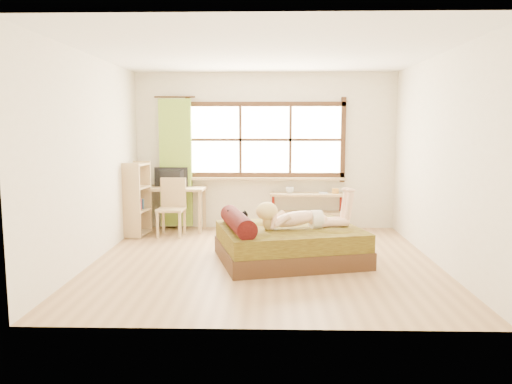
{
  "coord_description": "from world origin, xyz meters",
  "views": [
    {
      "loc": [
        0.06,
        -6.45,
        1.77
      ],
      "look_at": [
        -0.11,
        0.2,
        0.9
      ],
      "focal_mm": 35.0,
      "sensor_mm": 36.0,
      "label": 1
    }
  ],
  "objects_px": {
    "woman": "(302,208)",
    "chair": "(172,204)",
    "kitten": "(236,218)",
    "desk": "(170,193)",
    "bookshelf": "(137,199)",
    "pipe_shelf": "(308,203)",
    "bed": "(286,243)"
  },
  "relations": [
    {
      "from": "kitten",
      "to": "pipe_shelf",
      "type": "bearing_deg",
      "value": 45.46
    },
    {
      "from": "desk",
      "to": "bed",
      "type": "bearing_deg",
      "value": -42.56
    },
    {
      "from": "desk",
      "to": "bookshelf",
      "type": "xyz_separation_m",
      "value": [
        -0.45,
        -0.43,
        -0.04
      ]
    },
    {
      "from": "kitten",
      "to": "chair",
      "type": "height_order",
      "value": "chair"
    },
    {
      "from": "desk",
      "to": "chair",
      "type": "xyz_separation_m",
      "value": [
        0.1,
        -0.36,
        -0.13
      ]
    },
    {
      "from": "woman",
      "to": "bookshelf",
      "type": "distance_m",
      "value": 2.99
    },
    {
      "from": "bed",
      "to": "kitten",
      "type": "bearing_deg",
      "value": 156.2
    },
    {
      "from": "woman",
      "to": "pipe_shelf",
      "type": "bearing_deg",
      "value": 68.81
    },
    {
      "from": "chair",
      "to": "woman",
      "type": "bearing_deg",
      "value": -35.99
    },
    {
      "from": "woman",
      "to": "bookshelf",
      "type": "xyz_separation_m",
      "value": [
        -2.57,
        1.52,
        -0.11
      ]
    },
    {
      "from": "bed",
      "to": "desk",
      "type": "bearing_deg",
      "value": 120.68
    },
    {
      "from": "bed",
      "to": "chair",
      "type": "relative_size",
      "value": 2.25
    },
    {
      "from": "chair",
      "to": "bookshelf",
      "type": "height_order",
      "value": "bookshelf"
    },
    {
      "from": "pipe_shelf",
      "to": "bed",
      "type": "bearing_deg",
      "value": -99.83
    },
    {
      "from": "kitten",
      "to": "woman",
      "type": "bearing_deg",
      "value": -24.25
    },
    {
      "from": "kitten",
      "to": "desk",
      "type": "height_order",
      "value": "desk"
    },
    {
      "from": "kitten",
      "to": "chair",
      "type": "relative_size",
      "value": 0.29
    },
    {
      "from": "woman",
      "to": "pipe_shelf",
      "type": "xyz_separation_m",
      "value": [
        0.24,
        2.07,
        -0.25
      ]
    },
    {
      "from": "woman",
      "to": "kitten",
      "type": "relative_size",
      "value": 4.67
    },
    {
      "from": "kitten",
      "to": "pipe_shelf",
      "type": "relative_size",
      "value": 0.21
    },
    {
      "from": "bed",
      "to": "chair",
      "type": "distance_m",
      "value": 2.41
    },
    {
      "from": "woman",
      "to": "desk",
      "type": "relative_size",
      "value": 1.04
    },
    {
      "from": "desk",
      "to": "bookshelf",
      "type": "height_order",
      "value": "bookshelf"
    },
    {
      "from": "desk",
      "to": "chair",
      "type": "bearing_deg",
      "value": -71.85
    },
    {
      "from": "chair",
      "to": "bookshelf",
      "type": "xyz_separation_m",
      "value": [
        -0.56,
        -0.07,
        0.09
      ]
    },
    {
      "from": "bed",
      "to": "kitten",
      "type": "xyz_separation_m",
      "value": [
        -0.68,
        0.11,
        0.31
      ]
    },
    {
      "from": "chair",
      "to": "pipe_shelf",
      "type": "height_order",
      "value": "chair"
    },
    {
      "from": "bed",
      "to": "desk",
      "type": "relative_size",
      "value": 1.73
    },
    {
      "from": "woman",
      "to": "chair",
      "type": "height_order",
      "value": "woman"
    },
    {
      "from": "woman",
      "to": "pipe_shelf",
      "type": "height_order",
      "value": "woman"
    },
    {
      "from": "desk",
      "to": "bookshelf",
      "type": "bearing_deg",
      "value": -134.26
    },
    {
      "from": "chair",
      "to": "bookshelf",
      "type": "relative_size",
      "value": 0.78
    }
  ]
}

